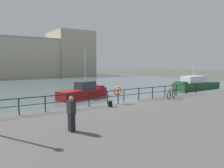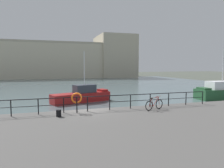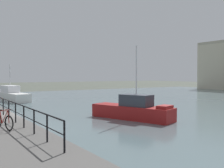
{
  "view_description": "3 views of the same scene",
  "coord_description": "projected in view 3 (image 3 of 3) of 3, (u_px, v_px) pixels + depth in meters",
  "views": [
    {
      "loc": [
        -10.99,
        -15.13,
        4.26
      ],
      "look_at": [
        2.94,
        5.55,
        1.89
      ],
      "focal_mm": 34.95,
      "sensor_mm": 36.0,
      "label": 1
    },
    {
      "loc": [
        -2.62,
        -14.93,
        4.24
      ],
      "look_at": [
        3.54,
        5.22,
        2.37
      ],
      "focal_mm": 32.79,
      "sensor_mm": 36.0,
      "label": 2
    },
    {
      "loc": [
        17.66,
        -4.11,
        3.56
      ],
      "look_at": [
        1.56,
        6.55,
        2.93
      ],
      "focal_mm": 41.76,
      "sensor_mm": 36.0,
      "label": 3
    }
  ],
  "objects": [
    {
      "name": "quay_railing",
      "position": [
        1.0,
        102.0,
        17.41
      ],
      "size": [
        21.45,
        0.07,
        1.08
      ],
      "color": "black",
      "rests_on": "quay_promenade"
    },
    {
      "name": "ground_plane",
      "position": [
        16.0,
        130.0,
        17.11
      ],
      "size": [
        240.0,
        240.0,
        0.0
      ],
      "primitive_type": "plane",
      "color": "#4C5147"
    },
    {
      "name": "parked_bicycle",
      "position": [
        3.0,
        121.0,
        12.24
      ],
      "size": [
        1.71,
        0.59,
        0.98
      ],
      "rotation": [
        0.0,
        0.0,
        0.3
      ],
      "color": "black",
      "rests_on": "quay_promenade"
    },
    {
      "name": "moored_cabin_cruiser",
      "position": [
        10.0,
        95.0,
        36.91
      ],
      "size": [
        10.16,
        3.23,
        5.19
      ],
      "rotation": [
        0.0,
        0.0,
        3.26
      ],
      "color": "white",
      "rests_on": "water_basin"
    },
    {
      "name": "moored_harbor_tender",
      "position": [
        133.0,
        110.0,
        21.19
      ],
      "size": [
        7.27,
        3.98,
        5.96
      ],
      "rotation": [
        0.0,
        0.0,
        0.33
      ],
      "color": "maroon",
      "rests_on": "water_basin"
    }
  ]
}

